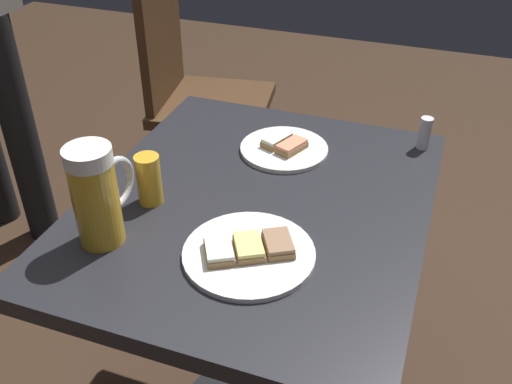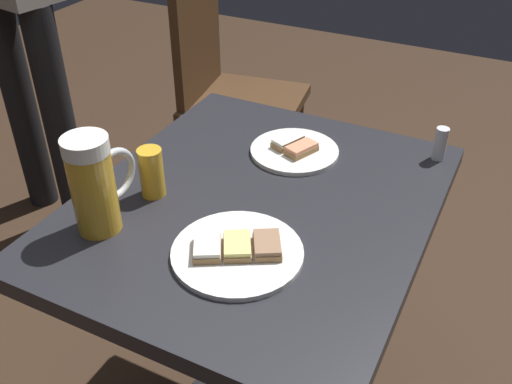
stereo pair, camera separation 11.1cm
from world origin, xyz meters
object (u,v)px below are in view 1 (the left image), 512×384
at_px(beer_glass_small, 149,179).
at_px(cafe_chair, 193,86).
at_px(salt_shaker, 425,133).
at_px(plate_far, 284,148).
at_px(beer_mug, 97,195).
at_px(plate_near, 249,252).

bearing_deg(beer_glass_small, cafe_chair, -69.44).
height_order(beer_glass_small, salt_shaker, beer_glass_small).
xyz_separation_m(plate_far, beer_mug, (0.21, 0.40, 0.08)).
relative_size(beer_glass_small, cafe_chair, 0.10).
xyz_separation_m(beer_mug, beer_glass_small, (-0.02, -0.13, -0.04)).
bearing_deg(cafe_chair, salt_shaker, 49.54).
distance_m(beer_glass_small, cafe_chair, 0.96).
relative_size(plate_near, plate_far, 1.18).
xyz_separation_m(beer_glass_small, salt_shaker, (-0.47, -0.39, -0.01)).
bearing_deg(salt_shaker, plate_far, 22.33).
bearing_deg(beer_glass_small, beer_mug, 79.35).
xyz_separation_m(plate_near, salt_shaker, (-0.24, -0.48, 0.03)).
relative_size(plate_far, beer_mug, 1.04).
distance_m(beer_mug, cafe_chair, 1.08).
relative_size(plate_near, cafe_chair, 0.24).
relative_size(beer_glass_small, salt_shaker, 1.36).
distance_m(salt_shaker, cafe_chair, 0.96).
relative_size(plate_near, beer_mug, 1.23).
bearing_deg(plate_far, beer_glass_small, 55.55).
relative_size(plate_far, cafe_chair, 0.20).
distance_m(beer_mug, salt_shaker, 0.72).
height_order(beer_glass_small, cafe_chair, cafe_chair).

